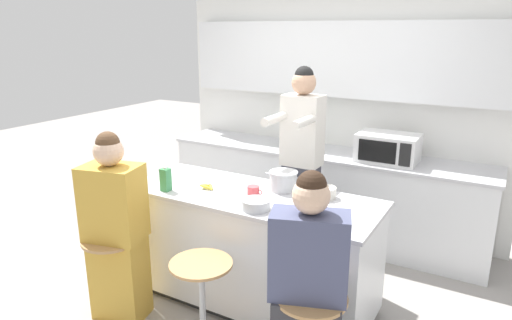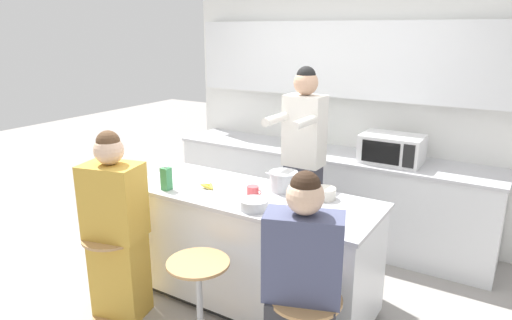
{
  "view_description": "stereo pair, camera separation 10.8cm",
  "coord_description": "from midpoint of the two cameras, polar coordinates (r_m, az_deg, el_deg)",
  "views": [
    {
      "loc": [
        1.65,
        -2.8,
        2.12
      ],
      "look_at": [
        0.0,
        0.08,
        1.17
      ],
      "focal_mm": 32.0,
      "sensor_mm": 36.0,
      "label": 1
    },
    {
      "loc": [
        1.74,
        -2.74,
        2.12
      ],
      "look_at": [
        0.0,
        0.08,
        1.17
      ],
      "focal_mm": 32.0,
      "sensor_mm": 36.0,
      "label": 2
    }
  ],
  "objects": [
    {
      "name": "person_wrapped_blanket",
      "position": [
        3.54,
        -16.24,
        -8.46
      ],
      "size": [
        0.47,
        0.38,
        1.45
      ],
      "rotation": [
        0.0,
        0.0,
        0.24
      ],
      "color": "gold",
      "rests_on": "ground_plane"
    },
    {
      "name": "bar_stool_center",
      "position": [
        3.22,
        -6.11,
        -16.66
      ],
      "size": [
        0.42,
        0.42,
        0.65
      ],
      "color": "tan",
      "rests_on": "ground_plane"
    },
    {
      "name": "banana_bunch",
      "position": [
        3.59,
        -5.19,
        -3.25
      ],
      "size": [
        0.13,
        0.1,
        0.04
      ],
      "color": "yellow",
      "rests_on": "kitchen_island"
    },
    {
      "name": "fruit_bowl",
      "position": [
        3.16,
        0.75,
        -5.6
      ],
      "size": [
        0.2,
        0.2,
        0.07
      ],
      "color": "#B7BABC",
      "rests_on": "kitchen_island"
    },
    {
      "name": "back_counter",
      "position": [
        4.86,
        9.34,
        -4.18
      ],
      "size": [
        3.34,
        0.64,
        0.91
      ],
      "color": "silver",
      "rests_on": "ground_plane"
    },
    {
      "name": "cooking_pot",
      "position": [
        3.52,
        4.33,
        -2.65
      ],
      "size": [
        0.31,
        0.22,
        0.15
      ],
      "color": "#B7BABC",
      "rests_on": "kitchen_island"
    },
    {
      "name": "person_seated_near",
      "position": [
        2.74,
        6.93,
        -16.73
      ],
      "size": [
        0.49,
        0.38,
        1.41
      ],
      "rotation": [
        0.0,
        0.0,
        0.34
      ],
      "color": "#333338",
      "rests_on": "ground_plane"
    },
    {
      "name": "mixing_bowl_steel",
      "position": [
        3.41,
        9.42,
        -4.14
      ],
      "size": [
        0.17,
        0.17,
        0.08
      ],
      "color": "silver",
      "rests_on": "kitchen_island"
    },
    {
      "name": "bar_stool_leftmost",
      "position": [
        3.67,
        -16.5,
        -12.88
      ],
      "size": [
        0.42,
        0.42,
        0.65
      ],
      "color": "tan",
      "rests_on": "ground_plane"
    },
    {
      "name": "wall_back",
      "position": [
        4.88,
        11.31,
        8.95
      ],
      "size": [
        3.59,
        0.22,
        2.7
      ],
      "color": "silver",
      "rests_on": "ground_plane"
    },
    {
      "name": "kitchen_island",
      "position": [
        3.65,
        0.22,
        -10.98
      ],
      "size": [
        1.96,
        0.76,
        0.92
      ],
      "color": "black",
      "rests_on": "ground_plane"
    },
    {
      "name": "coffee_cup_near",
      "position": [
        3.4,
        0.51,
        -3.94
      ],
      "size": [
        0.12,
        0.09,
        0.08
      ],
      "color": "#DB4C51",
      "rests_on": "kitchen_island"
    },
    {
      "name": "microwave",
      "position": [
        4.46,
        17.29,
        1.36
      ],
      "size": [
        0.56,
        0.39,
        0.26
      ],
      "color": "white",
      "rests_on": "back_counter"
    },
    {
      "name": "person_cooking",
      "position": [
        3.98,
        6.66,
        -1.37
      ],
      "size": [
        0.33,
        0.55,
        1.83
      ],
      "rotation": [
        0.0,
        0.0,
        0.0
      ],
      "color": "#383842",
      "rests_on": "ground_plane"
    },
    {
      "name": "potted_plant",
      "position": [
        4.83,
        5.64,
        3.36
      ],
      "size": [
        0.22,
        0.22,
        0.27
      ],
      "color": "beige",
      "rests_on": "back_counter"
    },
    {
      "name": "ground_plane",
      "position": [
        3.88,
        0.22,
        -17.1
      ],
      "size": [
        16.0,
        16.0,
        0.0
      ],
      "primitive_type": "plane",
      "color": "gray"
    },
    {
      "name": "juice_carton",
      "position": [
        3.58,
        -10.31,
        -2.3
      ],
      "size": [
        0.07,
        0.07,
        0.19
      ],
      "color": "#38844C",
      "rests_on": "kitchen_island"
    }
  ]
}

